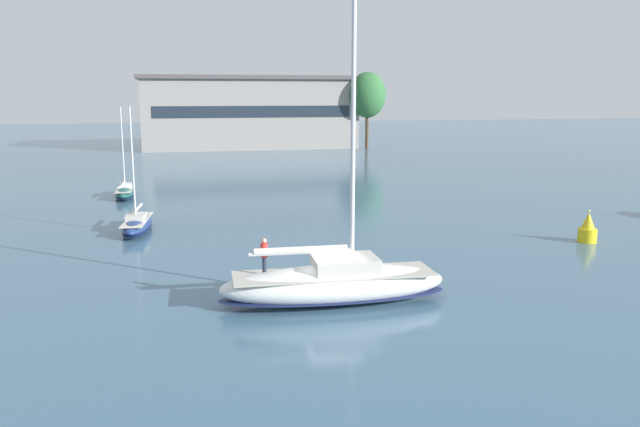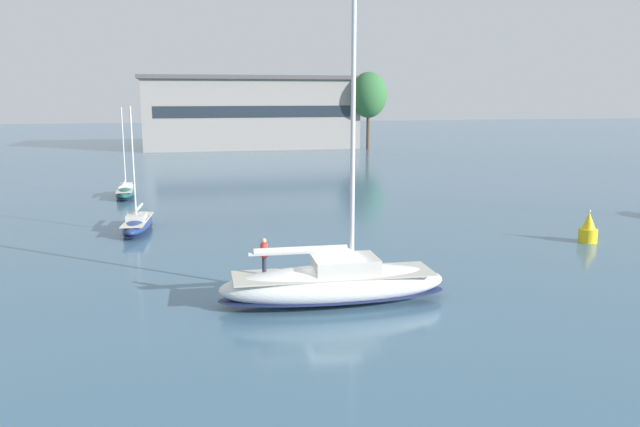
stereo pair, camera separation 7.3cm
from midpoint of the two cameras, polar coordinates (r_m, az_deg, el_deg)
name	(u,v)px [view 2 (the right image)]	position (r m, az deg, el deg)	size (l,w,h in m)	color
ground_plane	(334,303)	(29.86, 1.32, -8.18)	(400.00, 400.00, 0.00)	#42667F
waterfront_building	(251,112)	(117.20, -6.35, 9.22)	(39.40, 14.97, 13.03)	gray
tree_shore_left	(368,95)	(114.40, 4.47, 10.74)	(6.66, 6.66, 13.72)	#4C3828
sailboat_main	(334,282)	(29.55, 1.38, -6.32)	(10.95, 3.38, 14.92)	white
sailboat_moored_near_marina	(138,223)	(46.70, -16.28, -0.87)	(2.44, 6.63, 8.94)	navy
sailboat_moored_far_slip	(126,191)	(62.65, -17.31, 1.95)	(1.84, 6.24, 8.56)	#194C47
channel_buoy	(588,229)	(45.28, 23.37, -1.34)	(1.22, 1.22, 2.19)	yellow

